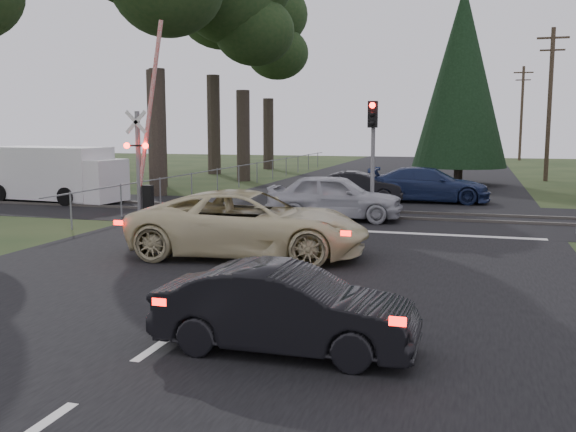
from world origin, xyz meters
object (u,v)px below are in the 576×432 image
at_px(dark_hatchback, 286,310).
at_px(utility_pole_mid, 550,102).
at_px(cream_coupe, 250,224).
at_px(dark_car_far, 359,187).
at_px(blue_sedan, 429,185).
at_px(silver_car, 335,197).
at_px(utility_pole_far, 522,111).
at_px(white_van, 58,174).
at_px(crossing_signal, 144,159).
at_px(traffic_signal_center, 373,139).

bearing_deg(dark_hatchback, utility_pole_mid, -11.57).
bearing_deg(cream_coupe, dark_car_far, -7.70).
height_order(cream_coupe, blue_sedan, cream_coupe).
bearing_deg(silver_car, dark_hatchback, -174.82).
height_order(utility_pole_far, white_van, utility_pole_far).
bearing_deg(crossing_signal, utility_pole_mid, 52.03).
xyz_separation_m(utility_pole_mid, utility_pole_far, (0.00, 25.00, 0.00)).
xyz_separation_m(utility_pole_mid, dark_car_far, (-8.95, -13.70, -4.08)).
relative_size(utility_pole_mid, utility_pole_far, 1.00).
bearing_deg(traffic_signal_center, blue_sedan, 76.20).
height_order(crossing_signal, cream_coupe, crossing_signal).
bearing_deg(crossing_signal, traffic_signal_center, 6.15).
bearing_deg(silver_car, utility_pole_mid, -28.15).
relative_size(utility_pole_mid, dark_car_far, 2.31).
height_order(dark_hatchback, white_van, white_van).
height_order(dark_car_far, white_van, white_van).
distance_m(crossing_signal, silver_car, 7.16).
distance_m(cream_coupe, blue_sedan, 13.75).
bearing_deg(white_van, traffic_signal_center, -2.04).
height_order(traffic_signal_center, cream_coupe, traffic_signal_center).
bearing_deg(cream_coupe, blue_sedan, -20.09).
height_order(silver_car, dark_car_far, silver_car).
distance_m(traffic_signal_center, dark_hatchback, 13.67).
distance_m(dark_hatchback, dark_car_far, 19.22).
bearing_deg(white_van, utility_pole_mid, 44.50).
distance_m(utility_pole_mid, dark_hatchback, 33.70).
bearing_deg(traffic_signal_center, dark_car_far, 104.44).
height_order(utility_pole_mid, white_van, utility_pole_mid).
distance_m(crossing_signal, dark_car_far, 9.54).
height_order(cream_coupe, dark_hatchback, cream_coupe).
bearing_deg(crossing_signal, dark_car_far, 43.65).
bearing_deg(silver_car, crossing_signal, 91.67).
height_order(dark_hatchback, dark_car_far, dark_car_far).
bearing_deg(dark_car_far, blue_sedan, -84.00).
bearing_deg(utility_pole_mid, white_van, -140.57).
relative_size(silver_car, dark_car_far, 1.21).
bearing_deg(utility_pole_mid, utility_pole_far, 90.00).
bearing_deg(blue_sedan, silver_car, 155.24).
distance_m(utility_pole_far, dark_hatchback, 58.31).
xyz_separation_m(traffic_signal_center, cream_coupe, (-1.94, -7.09, -1.98)).
distance_m(dark_hatchback, white_van, 21.20).
relative_size(crossing_signal, utility_pole_mid, 0.77).
distance_m(traffic_signal_center, cream_coupe, 7.62).
xyz_separation_m(traffic_signal_center, dark_hatchback, (0.88, -13.46, -2.18)).
distance_m(dark_car_far, white_van, 13.05).
xyz_separation_m(silver_car, blue_sedan, (2.78, 6.41, -0.06)).
distance_m(blue_sedan, white_van, 16.06).
height_order(crossing_signal, dark_car_far, crossing_signal).
bearing_deg(white_van, dark_car_far, 22.42).
relative_size(blue_sedan, white_van, 0.82).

